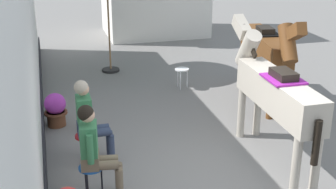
% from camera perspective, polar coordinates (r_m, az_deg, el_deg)
% --- Properties ---
extents(ground_plane, '(40.00, 40.00, 0.00)m').
position_cam_1_polar(ground_plane, '(9.49, -0.51, -1.95)').
color(ground_plane, slate).
extents(pub_facade_wall, '(0.34, 14.00, 3.40)m').
position_cam_1_polar(pub_facade_wall, '(7.29, -17.19, 2.81)').
color(pub_facade_wall, white).
rests_on(pub_facade_wall, ground_plane).
extents(seated_visitor_near, '(0.61, 0.49, 1.39)m').
position_cam_1_polar(seated_visitor_near, '(6.41, -9.00, -6.36)').
color(seated_visitor_near, '#194C99').
rests_on(seated_visitor_near, ground_plane).
extents(seated_visitor_far, '(0.61, 0.49, 1.39)m').
position_cam_1_polar(seated_visitor_far, '(7.34, -9.66, -2.77)').
color(seated_visitor_far, red).
rests_on(seated_visitor_far, ground_plane).
extents(saddled_horse_near, '(0.51, 3.00, 2.06)m').
position_cam_1_polar(saddled_horse_near, '(7.41, 12.88, 0.43)').
color(saddled_horse_near, '#B2A899').
rests_on(saddled_horse_near, ground_plane).
extents(saddled_horse_far, '(0.76, 2.98, 2.06)m').
position_cam_1_polar(saddled_horse_far, '(9.76, 12.06, 5.44)').
color(saddled_horse_far, brown).
rests_on(saddled_horse_far, ground_plane).
extents(flower_planter_farthest, '(0.43, 0.43, 0.64)m').
position_cam_1_polar(flower_planter_farthest, '(8.94, -13.59, -1.74)').
color(flower_planter_farthest, brown).
rests_on(flower_planter_farthest, ground_plane).
extents(spare_stool_white, '(0.32, 0.32, 0.46)m').
position_cam_1_polar(spare_stool_white, '(10.61, 1.71, 2.87)').
color(spare_stool_white, white).
rests_on(spare_stool_white, ground_plane).
extents(satchel_bag, '(0.18, 0.30, 0.20)m').
position_cam_1_polar(satchel_bag, '(8.72, -9.99, -3.70)').
color(satchel_bag, brown).
rests_on(satchel_bag, ground_plane).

